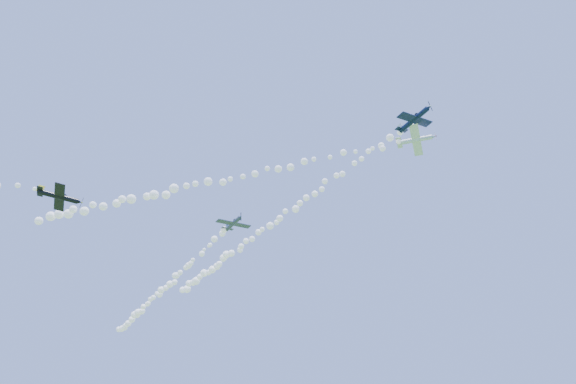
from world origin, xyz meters
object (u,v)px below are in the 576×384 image
Objects in this scene: plane_navy at (415,119)px; plane_white at (416,140)px; plane_black at (59,197)px; plane_grey at (234,223)px.

plane_white is at bearing 131.51° from plane_navy.
plane_white reaches higher than plane_black.
plane_white is 0.94× the size of plane_navy.
plane_navy is 54.97m from plane_black.
plane_grey is at bearing -154.65° from plane_navy.
plane_grey is 0.95× the size of plane_black.
plane_navy is 35.23m from plane_grey.
plane_black is at bearing -159.37° from plane_white.
plane_navy reaches higher than plane_white.
plane_navy is at bearing 28.01° from plane_grey.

